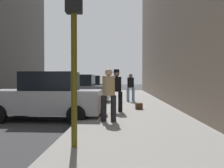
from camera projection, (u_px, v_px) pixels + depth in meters
sidewalk at (134, 114)px, 10.33m from camera, size 4.00×40.00×0.15m
parked_silver_sedan at (47, 97)px, 9.37m from camera, size 4.25×2.16×1.79m
parked_gray_coupe at (76, 90)px, 15.40m from camera, size 4.26×2.18×1.79m
parked_dark_green_sedan at (87, 87)px, 20.25m from camera, size 4.26×2.17×1.79m
fire_hydrant at (105, 95)px, 15.54m from camera, size 0.42×0.22×0.70m
traffic_light at (74, 18)px, 5.02m from camera, size 0.32×0.32×3.60m
pedestrian_with_fedora at (117, 88)px, 10.41m from camera, size 0.52×0.47×1.78m
pedestrian_in_tan_coat at (109, 92)px, 8.02m from camera, size 0.52×0.46×1.71m
pedestrian_in_jeans at (131, 86)px, 15.23m from camera, size 0.51×0.44×1.71m
rolling_suitcase at (102, 106)px, 9.66m from camera, size 0.41×0.59×1.04m
duffel_bag at (139, 106)px, 11.39m from camera, size 0.32×0.44×0.28m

